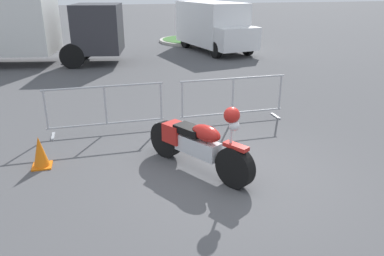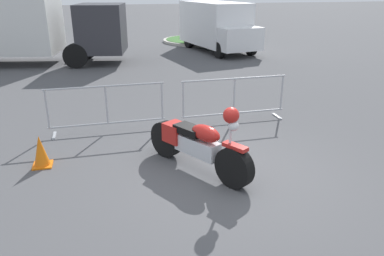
% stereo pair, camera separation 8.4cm
% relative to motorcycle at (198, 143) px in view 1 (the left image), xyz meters
% --- Properties ---
extents(ground_plane, '(120.00, 120.00, 0.00)m').
position_rel_motorcycle_xyz_m(ground_plane, '(0.50, -0.34, -0.51)').
color(ground_plane, '#4C4C4F').
extents(motorcycle, '(1.39, 2.13, 1.34)m').
position_rel_motorcycle_xyz_m(motorcycle, '(0.00, 0.00, 0.00)').
color(motorcycle, black).
rests_on(motorcycle, ground).
extents(crowd_barrier_near, '(2.58, 0.47, 1.07)m').
position_rel_motorcycle_xyz_m(crowd_barrier_near, '(-1.48, 2.27, 0.05)').
color(crowd_barrier_near, '#9EA0A5').
rests_on(crowd_barrier_near, ground).
extents(crowd_barrier_far, '(2.58, 0.47, 1.07)m').
position_rel_motorcycle_xyz_m(crowd_barrier_far, '(1.48, 2.27, 0.05)').
color(crowd_barrier_far, '#9EA0A5').
rests_on(crowd_barrier_far, ground).
extents(box_truck, '(7.98, 3.62, 2.98)m').
position_rel_motorcycle_xyz_m(box_truck, '(-4.74, 10.97, 1.12)').
color(box_truck, silver).
rests_on(box_truck, ground).
extents(delivery_van, '(2.88, 5.28, 2.31)m').
position_rel_motorcycle_xyz_m(delivery_van, '(4.11, 12.24, 0.73)').
color(delivery_van, white).
rests_on(delivery_van, ground).
extents(parked_car_green, '(2.07, 4.54, 1.51)m').
position_rel_motorcycle_xyz_m(parked_car_green, '(-6.08, 23.20, 0.25)').
color(parked_car_green, '#236B38').
rests_on(parked_car_green, ground).
extents(pedestrian, '(0.48, 0.48, 1.69)m').
position_rel_motorcycle_xyz_m(pedestrian, '(-4.81, 14.86, 0.41)').
color(pedestrian, '#262838').
rests_on(pedestrian, ground).
extents(planter_island, '(4.19, 4.19, 1.05)m').
position_rel_motorcycle_xyz_m(planter_island, '(4.16, 15.50, -0.26)').
color(planter_island, '#ADA89E').
rests_on(planter_island, ground).
extents(traffic_cone, '(0.34, 0.34, 0.59)m').
position_rel_motorcycle_xyz_m(traffic_cone, '(-2.72, 0.81, -0.22)').
color(traffic_cone, orange).
rests_on(traffic_cone, ground).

